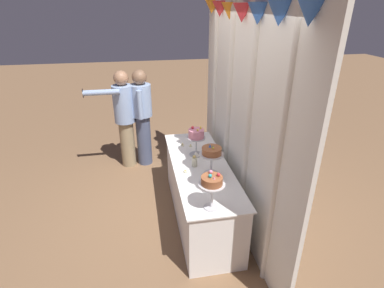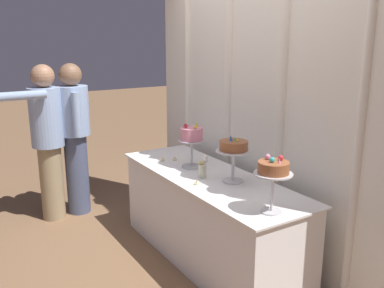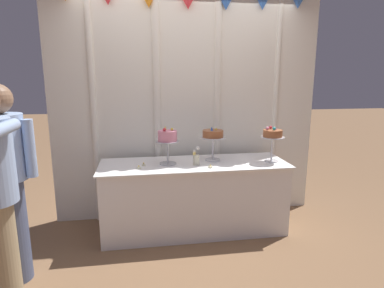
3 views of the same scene
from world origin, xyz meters
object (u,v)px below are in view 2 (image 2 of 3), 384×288
(tealight_near_right, at_px, (197,184))
(guest_girl_blue_dress, at_px, (47,136))
(cake_display_leftmost, at_px, (192,137))
(guest_man_pink_jacket, at_px, (74,133))
(cake_table, at_px, (209,218))
(tealight_near_left, at_px, (175,159))
(cake_display_rightmost, at_px, (273,171))
(cake_display_center, at_px, (234,149))
(flower_vase, at_px, (203,169))
(tealight_far_left, at_px, (163,160))

(tealight_near_right, distance_m, guest_girl_blue_dress, 1.89)
(cake_display_leftmost, distance_m, guest_man_pink_jacket, 1.50)
(cake_table, bearing_deg, tealight_near_left, -177.08)
(tealight_near_right, distance_m, guest_man_pink_jacket, 1.82)
(cake_table, distance_m, guest_girl_blue_dress, 1.94)
(cake_display_rightmost, bearing_deg, cake_table, 175.01)
(cake_display_center, distance_m, tealight_near_left, 0.81)
(flower_vase, relative_size, tealight_near_right, 4.17)
(cake_display_center, height_order, cake_display_rightmost, cake_display_rightmost)
(cake_display_rightmost, xyz_separation_m, guest_man_pink_jacket, (-2.47, -0.58, -0.16))
(cake_display_rightmost, xyz_separation_m, flower_vase, (-0.83, 0.00, -0.21))
(cake_display_leftmost, bearing_deg, cake_display_center, 8.84)
(tealight_far_left, bearing_deg, cake_display_center, 14.61)
(cake_table, bearing_deg, cake_display_rightmost, -4.99)
(cake_display_rightmost, distance_m, tealight_near_left, 1.41)
(cake_table, bearing_deg, cake_display_leftmost, -179.97)
(cake_table, distance_m, tealight_near_right, 0.47)
(cake_display_center, relative_size, cake_display_rightmost, 0.99)
(cake_display_center, xyz_separation_m, flower_vase, (-0.21, -0.15, -0.19))
(tealight_near_left, height_order, guest_girl_blue_dress, guest_girl_blue_dress)
(tealight_near_left, relative_size, tealight_near_right, 0.77)
(cake_display_center, bearing_deg, guest_girl_blue_dress, -150.97)
(tealight_far_left, bearing_deg, cake_display_leftmost, 23.49)
(tealight_far_left, bearing_deg, guest_girl_blue_dress, -141.81)
(cake_display_center, height_order, tealight_far_left, cake_display_center)
(cake_display_center, xyz_separation_m, tealight_far_left, (-0.81, -0.21, -0.26))
(cake_display_center, bearing_deg, tealight_near_right, -106.88)
(cake_display_rightmost, xyz_separation_m, tealight_far_left, (-1.43, -0.06, -0.28))
(cake_display_center, distance_m, guest_girl_blue_dress, 2.10)
(flower_vase, height_order, guest_man_pink_jacket, guest_man_pink_jacket)
(flower_vase, distance_m, guest_man_pink_jacket, 1.74)
(tealight_far_left, bearing_deg, cake_display_rightmost, 2.35)
(tealight_far_left, distance_m, tealight_near_left, 0.12)
(cake_display_rightmost, bearing_deg, tealight_near_left, 178.08)
(cake_display_center, relative_size, tealight_near_left, 10.47)
(tealight_near_right, relative_size, guest_man_pink_jacket, 0.03)
(cake_display_leftmost, distance_m, tealight_near_left, 0.37)
(cake_table, xyz_separation_m, tealight_far_left, (-0.59, -0.13, 0.40))
(cake_table, relative_size, cake_display_rightmost, 5.19)
(cake_display_leftmost, height_order, cake_display_center, cake_display_leftmost)
(tealight_far_left, xyz_separation_m, tealight_near_right, (0.72, -0.08, -0.00))
(flower_vase, xyz_separation_m, tealight_far_left, (-0.60, -0.06, -0.07))
(flower_vase, relative_size, guest_man_pink_jacket, 0.12)
(cake_display_leftmost, distance_m, cake_display_rightmost, 1.13)
(cake_table, relative_size, flower_vase, 10.24)
(cake_table, xyz_separation_m, cake_display_rightmost, (0.84, -0.07, 0.67))
(cake_display_center, bearing_deg, guest_man_pink_jacket, -158.53)
(cake_display_center, bearing_deg, flower_vase, -144.63)
(cake_display_rightmost, bearing_deg, cake_display_center, 166.31)
(guest_man_pink_jacket, relative_size, guest_girl_blue_dress, 1.00)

